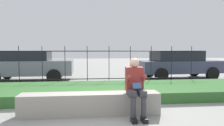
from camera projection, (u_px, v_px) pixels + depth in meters
The scene contains 7 objects.
ground_plane at pixel (106, 114), 5.03m from camera, with size 60.00×60.00×0.00m, color gray.
stone_bench at pixel (91, 105), 4.98m from camera, with size 3.15×0.49×0.50m.
person_seated_reader at pixel (135, 85), 4.78m from camera, with size 0.42×0.73×1.29m.
grass_berm at pixel (101, 91), 6.98m from camera, with size 10.59×2.55×0.30m.
iron_fence at pixel (98, 65), 8.61m from camera, with size 8.59×0.03×1.61m.
car_parked_left at pixel (28, 65), 10.26m from camera, with size 4.10×2.04×1.39m.
car_parked_right at pixel (178, 64), 11.07m from camera, with size 4.36×2.05×1.42m.
Camera 1 is at (-0.44, -4.93, 1.49)m, focal length 35.00 mm.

